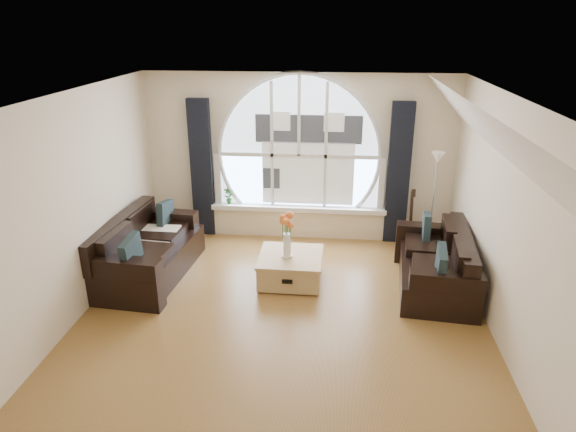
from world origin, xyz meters
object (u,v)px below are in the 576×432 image
object	(u,v)px
sofa_left	(148,250)
vase_flowers	(287,231)
sofa_right	(435,261)
guitar	(410,219)
coffee_chest	(291,267)
floor_lamp	(433,203)
potted_plant	(228,195)

from	to	relation	value
sofa_left	vase_flowers	size ratio (longest dim) A/B	2.78
sofa_right	guitar	xyz separation A→B (m)	(-0.20, 1.18, 0.13)
coffee_chest	floor_lamp	world-z (taller)	floor_lamp
sofa_left	guitar	world-z (taller)	guitar
sofa_left	sofa_right	distance (m)	4.00
coffee_chest	guitar	distance (m)	2.16
sofa_left	vase_flowers	world-z (taller)	vase_flowers
sofa_right	guitar	distance (m)	1.20
guitar	potted_plant	world-z (taller)	guitar
sofa_left	vase_flowers	distance (m)	2.02
sofa_left	coffee_chest	distance (m)	2.04
sofa_right	coffee_chest	bearing A→B (deg)	-173.83
sofa_left	coffee_chest	bearing A→B (deg)	5.66
coffee_chest	floor_lamp	bearing A→B (deg)	31.25
coffee_chest	guitar	xyz separation A→B (m)	(1.77, 1.19, 0.32)
sofa_left	floor_lamp	xyz separation A→B (m)	(4.14, 1.27, 0.40)
potted_plant	vase_flowers	bearing A→B (deg)	-54.58
floor_lamp	potted_plant	size ratio (longest dim) A/B	5.49
vase_flowers	coffee_chest	bearing A→B (deg)	48.07
sofa_right	vase_flowers	xyz separation A→B (m)	(-2.01, -0.06, 0.38)
coffee_chest	floor_lamp	distance (m)	2.52
sofa_right	potted_plant	world-z (taller)	potted_plant
sofa_right	floor_lamp	size ratio (longest dim) A/B	1.11
vase_flowers	floor_lamp	bearing A→B (deg)	31.07
sofa_left	potted_plant	bearing A→B (deg)	67.24
vase_flowers	guitar	world-z (taller)	vase_flowers
coffee_chest	guitar	size ratio (longest dim) A/B	0.83
floor_lamp	potted_plant	distance (m)	3.32
floor_lamp	guitar	distance (m)	0.43
coffee_chest	vase_flowers	world-z (taller)	vase_flowers
floor_lamp	guitar	world-z (taller)	floor_lamp
sofa_right	coffee_chest	xyz separation A→B (m)	(-1.97, -0.01, -0.19)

